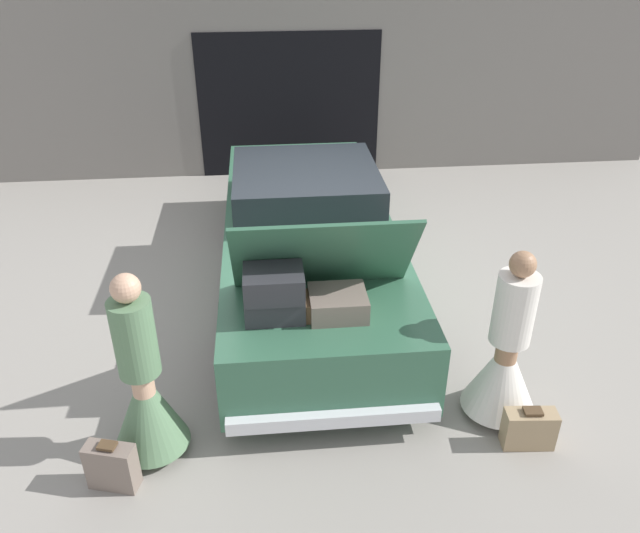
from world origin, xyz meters
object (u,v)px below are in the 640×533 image
(person_left, at_px, (145,393))
(suitcase_beside_right_person, at_px, (529,429))
(person_right, at_px, (505,360))
(suitcase_beside_left_person, at_px, (112,466))
(car, at_px, (308,238))

(person_left, height_order, suitcase_beside_right_person, person_left)
(person_left, relative_size, person_right, 1.04)
(person_left, distance_m, suitcase_beside_right_person, 3.01)
(person_right, bearing_deg, suitcase_beside_left_person, 105.37)
(person_right, bearing_deg, suitcase_beside_right_person, -157.77)
(car, xyz_separation_m, person_left, (-1.43, -2.37, -0.03))
(car, xyz_separation_m, suitcase_beside_right_person, (1.55, -2.61, -0.44))
(person_left, xyz_separation_m, person_right, (2.86, 0.15, -0.03))
(person_left, xyz_separation_m, suitcase_beside_left_person, (-0.24, -0.34, -0.38))
(car, bearing_deg, suitcase_beside_right_person, -59.37)
(person_right, height_order, suitcase_beside_left_person, person_right)
(suitcase_beside_left_person, xyz_separation_m, suitcase_beside_right_person, (3.21, 0.10, -0.02))
(suitcase_beside_right_person, bearing_deg, person_right, 105.84)
(car, bearing_deg, person_left, -121.10)
(person_right, bearing_deg, car, 39.29)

